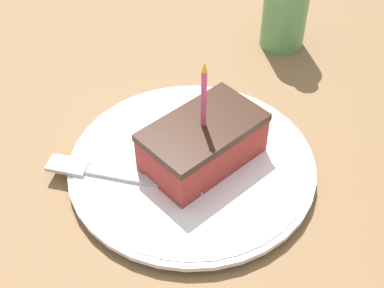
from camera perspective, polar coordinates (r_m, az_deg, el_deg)
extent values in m
cube|color=brown|center=(0.63, -2.05, -4.34)|extent=(2.40, 2.40, 0.04)
cylinder|color=silver|center=(0.61, 0.00, -2.34)|extent=(0.27, 0.27, 0.02)
cylinder|color=silver|center=(0.61, 0.00, -2.14)|extent=(0.28, 0.28, 0.01)
cube|color=#99332D|center=(0.59, 1.17, -0.15)|extent=(0.08, 0.13, 0.05)
cube|color=black|center=(0.57, 1.21, 1.79)|extent=(0.08, 0.13, 0.01)
cylinder|color=#E04C8C|center=(0.55, 1.27, 4.83)|extent=(0.01, 0.01, 0.07)
cone|color=yellow|center=(0.52, 1.33, 8.21)|extent=(0.01, 0.01, 0.01)
cube|color=#B2B2B7|center=(0.59, -5.17, -3.78)|extent=(0.12, 0.08, 0.00)
cube|color=#B2B2B7|center=(0.61, -13.10, -2.25)|extent=(0.05, 0.05, 0.00)
cylinder|color=#599959|center=(0.79, 10.00, 14.54)|extent=(0.06, 0.06, 0.13)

